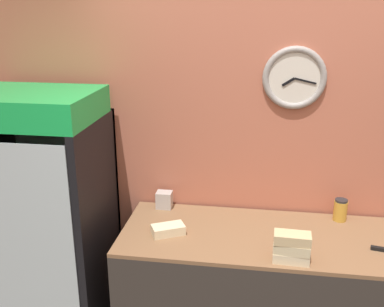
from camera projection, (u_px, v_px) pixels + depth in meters
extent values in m
cube|color=#B7664C|center=(273.00, 151.00, 3.09)|extent=(5.20, 0.06, 2.70)
torus|color=gray|center=(294.00, 78.00, 2.87)|extent=(0.41, 0.04, 0.41)
cylinder|color=silver|center=(294.00, 78.00, 2.87)|extent=(0.34, 0.01, 0.34)
cube|color=black|center=(288.00, 82.00, 2.88)|extent=(0.08, 0.01, 0.06)
cube|color=black|center=(305.00, 81.00, 2.86)|extent=(0.14, 0.01, 0.04)
cube|color=#332D28|center=(266.00, 299.00, 2.99)|extent=(1.90, 0.74, 0.90)
cube|color=brown|center=(270.00, 237.00, 2.84)|extent=(1.90, 0.74, 0.02)
cube|color=black|center=(69.00, 212.00, 3.41)|extent=(0.79, 0.04, 1.63)
cube|color=black|center=(0.00, 229.00, 3.15)|extent=(0.05, 0.71, 1.63)
cube|color=black|center=(101.00, 237.00, 3.05)|extent=(0.05, 0.71, 1.63)
cube|color=white|center=(68.00, 213.00, 3.39)|extent=(0.69, 0.02, 1.53)
cube|color=silver|center=(23.00, 262.00, 2.76)|extent=(0.69, 0.01, 1.53)
cube|color=green|center=(32.00, 106.00, 2.78)|extent=(0.79, 0.64, 0.18)
cube|color=silver|center=(54.00, 287.00, 3.21)|extent=(0.67, 0.59, 0.01)
cube|color=silver|center=(50.00, 252.00, 3.12)|extent=(0.67, 0.59, 0.01)
cube|color=silver|center=(46.00, 214.00, 3.03)|extent=(0.67, 0.59, 0.01)
cube|color=silver|center=(41.00, 174.00, 2.94)|extent=(0.67, 0.59, 0.01)
cylinder|color=#B2231E|center=(22.00, 262.00, 2.87)|extent=(0.07, 0.07, 0.12)
cylinder|color=#B2231E|center=(20.00, 250.00, 2.84)|extent=(0.03, 0.03, 0.05)
cylinder|color=#B2231E|center=(46.00, 178.00, 2.65)|extent=(0.06, 0.06, 0.15)
cylinder|color=#B2231E|center=(45.00, 161.00, 2.61)|extent=(0.02, 0.02, 0.06)
cylinder|color=#2D6B38|center=(66.00, 226.00, 2.74)|extent=(0.08, 0.08, 0.11)
cylinder|color=#2D6B38|center=(64.00, 214.00, 2.71)|extent=(0.03, 0.03, 0.05)
cylinder|color=navy|center=(72.00, 265.00, 2.82)|extent=(0.07, 0.07, 0.15)
cylinder|color=navy|center=(71.00, 250.00, 2.79)|extent=(0.03, 0.03, 0.06)
cube|color=beige|center=(291.00, 257.00, 2.54)|extent=(0.21, 0.12, 0.06)
cube|color=beige|center=(292.00, 247.00, 2.53)|extent=(0.21, 0.12, 0.06)
cube|color=tan|center=(292.00, 238.00, 2.51)|extent=(0.21, 0.11, 0.06)
cube|color=beige|center=(168.00, 230.00, 2.84)|extent=(0.23, 0.19, 0.06)
cube|color=black|center=(381.00, 249.00, 2.66)|extent=(0.12, 0.05, 0.02)
cylinder|color=gold|center=(340.00, 211.00, 3.01)|extent=(0.09, 0.09, 0.14)
cylinder|color=#262628|center=(341.00, 200.00, 2.99)|extent=(0.08, 0.08, 0.01)
cube|color=#B7B2AD|center=(164.00, 200.00, 3.20)|extent=(0.11, 0.09, 0.12)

